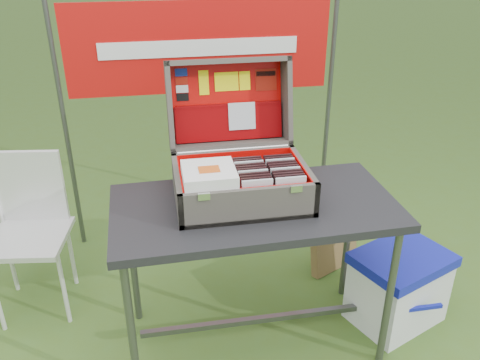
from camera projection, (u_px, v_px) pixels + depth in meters
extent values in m
plane|color=#466621|center=(230.00, 340.00, 2.69)|extent=(80.00, 80.00, 0.00)
cube|color=black|center=(255.00, 207.00, 2.34)|extent=(1.32, 0.69, 0.04)
cylinder|color=#59595B|center=(132.00, 332.00, 2.19)|extent=(0.04, 0.04, 0.78)
cylinder|color=#59595B|center=(389.00, 300.00, 2.38)|extent=(0.04, 0.04, 0.78)
cylinder|color=#59595B|center=(133.00, 260.00, 2.66)|extent=(0.04, 0.04, 0.78)
cylinder|color=#59595B|center=(348.00, 238.00, 2.85)|extent=(0.04, 0.04, 0.78)
cube|color=#59595B|center=(253.00, 320.00, 2.64)|extent=(1.16, 0.03, 0.03)
cube|color=#544F48|center=(241.00, 198.00, 2.36)|extent=(0.61, 0.43, 0.02)
cube|color=#544F48|center=(250.00, 206.00, 2.15)|extent=(0.61, 0.02, 0.16)
cube|color=#544F48|center=(234.00, 166.00, 2.51)|extent=(0.61, 0.02, 0.16)
cube|color=#544F48|center=(178.00, 190.00, 2.28)|extent=(0.02, 0.43, 0.16)
cube|color=#544F48|center=(303.00, 179.00, 2.37)|extent=(0.02, 0.43, 0.16)
cube|color=#E60100|center=(241.00, 195.00, 2.35)|extent=(0.56, 0.39, 0.01)
cube|color=silver|center=(204.00, 197.00, 2.07)|extent=(0.05, 0.01, 0.03)
cube|color=silver|center=(296.00, 189.00, 2.13)|extent=(0.05, 0.01, 0.03)
cylinder|color=silver|center=(233.00, 149.00, 2.48)|extent=(0.55, 0.02, 0.02)
cube|color=#544F48|center=(227.00, 102.00, 2.57)|extent=(0.61, 0.12, 0.43)
cube|color=#544F48|center=(227.00, 61.00, 2.45)|extent=(0.61, 0.16, 0.06)
cube|color=#544F48|center=(231.00, 144.00, 2.55)|extent=(0.61, 0.16, 0.06)
cube|color=#544F48|center=(170.00, 107.00, 2.46)|extent=(0.02, 0.26, 0.46)
cube|color=#544F48|center=(286.00, 100.00, 2.55)|extent=(0.02, 0.26, 0.46)
cube|color=#E60100|center=(227.00, 102.00, 2.56)|extent=(0.56, 0.09, 0.37)
cube|color=#E60100|center=(249.00, 202.00, 2.15)|extent=(0.56, 0.01, 0.14)
cube|color=#E60100|center=(234.00, 165.00, 2.49)|extent=(0.56, 0.01, 0.14)
cube|color=#E60100|center=(181.00, 187.00, 2.28)|extent=(0.01, 0.39, 0.14)
cube|color=#E60100|center=(300.00, 177.00, 2.36)|extent=(0.01, 0.39, 0.14)
cube|color=#7B0204|center=(229.00, 123.00, 2.56)|extent=(0.54, 0.07, 0.18)
cube|color=#7B0204|center=(228.00, 106.00, 2.54)|extent=(0.53, 0.02, 0.02)
cube|color=silver|center=(242.00, 116.00, 2.55)|extent=(0.14, 0.04, 0.13)
cube|color=#1933B2|center=(181.00, 72.00, 2.48)|extent=(0.06, 0.01, 0.04)
cube|color=#A5180B|center=(182.00, 81.00, 2.49)|extent=(0.06, 0.01, 0.04)
cube|color=white|center=(182.00, 89.00, 2.50)|extent=(0.06, 0.01, 0.04)
cube|color=black|center=(183.00, 97.00, 2.51)|extent=(0.06, 0.01, 0.04)
cube|color=#F2EB0D|center=(204.00, 83.00, 2.51)|extent=(0.05, 0.03, 0.12)
cube|color=#F2EB0D|center=(227.00, 82.00, 2.53)|extent=(0.12, 0.02, 0.09)
cube|color=#F2EB0D|center=(245.00, 81.00, 2.54)|extent=(0.05, 0.02, 0.09)
cube|color=#A5180B|center=(266.00, 80.00, 2.56)|extent=(0.11, 0.03, 0.11)
cube|color=black|center=(266.00, 74.00, 2.55)|extent=(0.10, 0.01, 0.02)
cube|color=silver|center=(257.00, 196.00, 2.17)|extent=(0.13, 0.01, 0.15)
cube|color=black|center=(256.00, 193.00, 2.19)|extent=(0.13, 0.01, 0.15)
cube|color=black|center=(255.00, 191.00, 2.21)|extent=(0.13, 0.01, 0.15)
cube|color=black|center=(254.00, 188.00, 2.24)|extent=(0.13, 0.01, 0.15)
cube|color=silver|center=(253.00, 186.00, 2.26)|extent=(0.13, 0.01, 0.15)
cube|color=black|center=(252.00, 183.00, 2.28)|extent=(0.13, 0.01, 0.15)
cube|color=black|center=(251.00, 181.00, 2.30)|extent=(0.13, 0.01, 0.15)
cube|color=black|center=(250.00, 179.00, 2.32)|extent=(0.13, 0.01, 0.15)
cube|color=silver|center=(249.00, 176.00, 2.34)|extent=(0.13, 0.01, 0.15)
cube|color=black|center=(248.00, 174.00, 2.36)|extent=(0.13, 0.01, 0.15)
cube|color=black|center=(247.00, 172.00, 2.38)|extent=(0.13, 0.01, 0.15)
cube|color=silver|center=(290.00, 193.00, 2.20)|extent=(0.13, 0.01, 0.15)
cube|color=black|center=(289.00, 191.00, 2.22)|extent=(0.13, 0.01, 0.15)
cube|color=black|center=(287.00, 188.00, 2.24)|extent=(0.13, 0.01, 0.15)
cube|color=black|center=(286.00, 186.00, 2.26)|extent=(0.13, 0.01, 0.15)
cube|color=silver|center=(285.00, 183.00, 2.28)|extent=(0.13, 0.01, 0.15)
cube|color=black|center=(283.00, 181.00, 2.30)|extent=(0.13, 0.01, 0.15)
cube|color=black|center=(282.00, 178.00, 2.32)|extent=(0.13, 0.01, 0.15)
cube|color=black|center=(281.00, 176.00, 2.34)|extent=(0.13, 0.01, 0.15)
cube|color=silver|center=(279.00, 174.00, 2.36)|extent=(0.13, 0.01, 0.15)
cube|color=black|center=(278.00, 172.00, 2.38)|extent=(0.13, 0.01, 0.15)
cube|color=black|center=(277.00, 170.00, 2.41)|extent=(0.13, 0.01, 0.15)
cube|color=white|center=(209.00, 178.00, 2.19)|extent=(0.23, 0.23, 0.00)
cube|color=white|center=(209.00, 177.00, 2.19)|extent=(0.23, 0.23, 0.00)
cube|color=white|center=(209.00, 176.00, 2.19)|extent=(0.23, 0.23, 0.00)
cube|color=white|center=(209.00, 175.00, 2.18)|extent=(0.23, 0.23, 0.00)
cube|color=white|center=(209.00, 174.00, 2.18)|extent=(0.23, 0.23, 0.00)
cube|color=white|center=(209.00, 173.00, 2.18)|extent=(0.23, 0.23, 0.00)
cube|color=white|center=(209.00, 172.00, 2.18)|extent=(0.23, 0.23, 0.00)
cube|color=white|center=(209.00, 171.00, 2.18)|extent=(0.23, 0.23, 0.00)
cube|color=white|center=(209.00, 170.00, 2.17)|extent=(0.23, 0.23, 0.00)
cube|color=white|center=(209.00, 169.00, 2.17)|extent=(0.23, 0.23, 0.00)
cube|color=#D85919|center=(209.00, 169.00, 2.16)|extent=(0.09, 0.07, 0.00)
cube|color=white|center=(397.00, 291.00, 2.75)|extent=(0.55, 0.49, 0.37)
cube|color=#141DA7|center=(403.00, 259.00, 2.66)|extent=(0.58, 0.52, 0.06)
cube|color=#141DA7|center=(416.00, 309.00, 2.56)|extent=(0.29, 0.02, 0.02)
cube|color=silver|center=(28.00, 239.00, 2.73)|extent=(0.45, 0.45, 0.03)
cube|color=silver|center=(27.00, 186.00, 2.80)|extent=(0.40, 0.08, 0.42)
cylinder|color=silver|center=(64.00, 289.00, 2.71)|extent=(0.02, 0.02, 0.45)
cylinder|color=silver|center=(10.00, 258.00, 2.95)|extent=(0.02, 0.02, 0.45)
cylinder|color=silver|center=(71.00, 252.00, 3.01)|extent=(0.02, 0.02, 0.45)
cylinder|color=silver|center=(60.00, 185.00, 2.83)|extent=(0.02, 0.02, 0.42)
cube|color=olive|center=(334.00, 242.00, 3.18)|extent=(0.36, 0.25, 0.37)
cylinder|color=#59595B|center=(65.00, 126.00, 3.13)|extent=(0.03, 0.03, 1.70)
cylinder|color=#59595B|center=(328.00, 110.00, 3.40)|extent=(0.03, 0.03, 1.70)
cube|color=#B70E0C|center=(200.00, 48.00, 3.06)|extent=(1.60, 0.02, 0.55)
cube|color=white|center=(200.00, 48.00, 3.04)|extent=(1.20, 0.00, 0.10)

